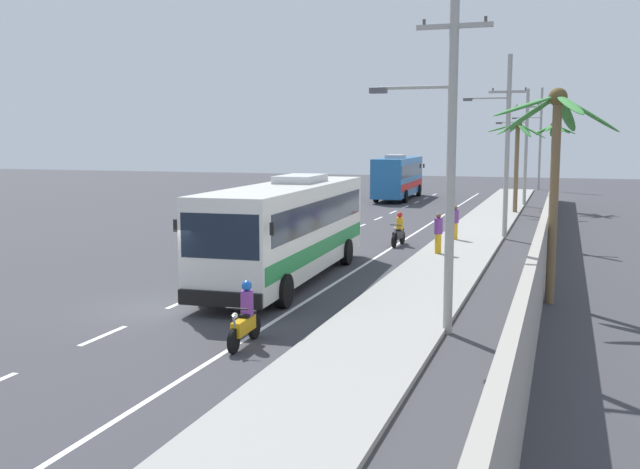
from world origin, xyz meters
The scene contains 17 objects.
ground_plane centered at (0.00, 0.00, 0.00)m, with size 160.00×160.00×0.00m, color #3A3A3F.
sidewalk_kerb centered at (6.80, 10.00, 0.07)m, with size 3.20×90.00×0.14m, color #999993.
lane_markings centered at (2.34, 14.50, 0.00)m, with size 3.79×71.00×0.01m.
boundary_wall centered at (10.60, 14.00, 1.23)m, with size 0.24×60.00×2.46m, color #9E998E.
coach_bus_foreground centered at (1.83, 5.46, 1.94)m, with size 3.42×12.38×3.72m.
coach_bus_far_lane centered at (-2.04, 41.08, 1.95)m, with size 3.12×11.04×3.75m.
motorcycle_beside_bus centered at (3.78, 15.03, 0.65)m, with size 0.56×1.96×1.59m.
motorcycle_trailing centered at (3.85, -2.79, 0.65)m, with size 0.56×1.96×1.60m.
pedestrian_near_kerb centered at (6.12, 12.31, 1.05)m, with size 0.36×0.36×1.74m.
pedestrian_midwalk centered at (6.16, 17.03, 1.01)m, with size 0.36×0.36×1.67m.
utility_pole_nearest centered at (8.35, -0.06, 4.76)m, with size 3.11×0.24×8.98m.
utility_pole_mid centered at (8.33, 18.87, 4.87)m, with size 3.22×0.24×9.20m.
utility_pole_far centered at (8.29, 37.79, 4.62)m, with size 3.19×0.24×8.71m.
utility_pole_distant centered at (8.65, 56.72, 5.28)m, with size 3.79×0.24×9.99m.
palm_nearest centered at (8.06, 31.82, 4.61)m, with size 3.86×3.63×6.29m.
palm_second centered at (10.89, 4.48, 4.79)m, with size 3.76×3.82×6.60m.
palm_third centered at (10.34, 35.28, 4.65)m, with size 2.91×2.90×6.25m.
Camera 1 is at (11.20, -18.85, 5.09)m, focal length 40.91 mm.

